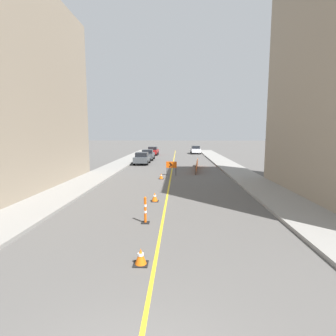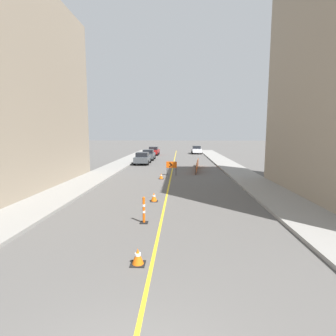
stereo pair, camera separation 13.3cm
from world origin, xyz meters
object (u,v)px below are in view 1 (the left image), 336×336
Objects in this scene: arrow_barricade_primary at (171,165)px; parked_car_opposite_side at (195,150)px; delineator_post_front at (145,212)px; traffic_cone_third at (161,176)px; parked_car_curb_near at (142,158)px; parked_car_curb_mid at (148,155)px; traffic_cone_second at (155,197)px; parked_car_curb_far at (153,151)px; traffic_cone_nearest at (141,257)px.

parked_car_opposite_side is (4.11, 27.79, -0.18)m from arrow_barricade_primary.
traffic_cone_third is at bearing 90.26° from delineator_post_front.
arrow_barricade_primary is at bearing 67.56° from traffic_cone_third.
parked_car_curb_near is 20.28m from parked_car_opposite_side.
arrow_barricade_primary is (0.81, 13.75, 0.45)m from delineator_post_front.
delineator_post_front is 28.94m from parked_car_curb_mid.
parked_car_curb_near is (-3.28, 11.36, 0.54)m from traffic_cone_third.
parked_car_curb_mid reaches higher than arrow_barricade_primary.
parked_car_curb_mid is at bearing 97.60° from traffic_cone_second.
parked_car_curb_near is 0.99× the size of parked_car_curb_far.
arrow_barricade_primary is at bearing -78.56° from parked_car_curb_far.
traffic_cone_third is at bearing -73.99° from parked_car_curb_near.
parked_car_curb_mid is (-3.58, 32.56, 0.55)m from traffic_cone_nearest.
arrow_barricade_primary is at bearing -100.23° from parked_car_opposite_side.
traffic_cone_third is at bearing -101.27° from parked_car_opposite_side.
traffic_cone_second is at bearing -80.02° from parked_car_curb_near.
traffic_cone_third is at bearing -80.03° from parked_car_curb_mid.
parked_car_opposite_side is (4.97, 29.88, 0.54)m from traffic_cone_third.
parked_car_opposite_side reaches higher than traffic_cone_second.
parked_car_curb_mid is 8.97m from parked_car_curb_far.
parked_car_curb_near is (-3.67, 26.83, 0.55)m from traffic_cone_nearest.
parked_car_curb_mid and parked_car_curb_far have the same top height.
parked_car_curb_far is (-0.07, 8.97, 0.00)m from parked_car_curb_mid.
delineator_post_front is at bearing -98.57° from parked_car_opposite_side.
parked_car_curb_mid is at bearing 96.27° from traffic_cone_nearest.
traffic_cone_second is at bearing -83.02° from parked_car_curb_mid.
traffic_cone_nearest is 17.58m from arrow_barricade_primary.
parked_car_curb_near is 1.00× the size of parked_car_curb_mid.
delineator_post_front is at bearing -81.86° from parked_car_curb_near.
parked_car_curb_mid is at bearing 100.58° from traffic_cone_third.
delineator_post_front is 37.87m from parked_car_curb_far.
parked_car_curb_far is at bearing -156.99° from parked_car_opposite_side.
parked_car_curb_near and parked_car_curb_mid have the same top height.
parked_car_curb_near is (-3.34, 23.02, 0.27)m from delineator_post_front.
traffic_cone_nearest is 0.12× the size of parked_car_curb_mid.
parked_car_curb_far is 9.08m from parked_car_opposite_side.
parked_car_curb_near is 0.99× the size of parked_car_opposite_side.
arrow_barricade_primary is 24.33m from parked_car_curb_far.
parked_car_curb_far is at bearing 89.84° from parked_car_curb_near.
traffic_cone_second is 0.13× the size of parked_car_curb_far.
traffic_cone_third is 2.38m from arrow_barricade_primary.
traffic_cone_second is at bearing -89.05° from traffic_cone_third.
parked_car_curb_far and parked_car_opposite_side have the same top height.
delineator_post_front is (0.05, -11.66, 0.28)m from traffic_cone_third.
parked_car_curb_mid is at bearing -124.39° from parked_car_opposite_side.
traffic_cone_nearest is 0.12× the size of parked_car_curb_near.
parked_car_curb_mid is at bearing 106.63° from arrow_barricade_primary.
parked_car_curb_far reaches higher than delineator_post_front.
delineator_post_front is 0.28× the size of parked_car_curb_mid.
arrow_barricade_primary is (0.86, 2.09, 0.72)m from traffic_cone_third.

